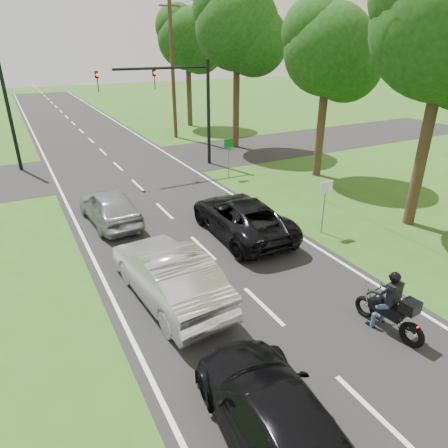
{
  "coord_description": "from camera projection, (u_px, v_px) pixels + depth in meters",
  "views": [
    {
      "loc": [
        -5.41,
        -7.72,
        6.84
      ],
      "look_at": [
        0.34,
        3.0,
        1.3
      ],
      "focal_mm": 32.0,
      "sensor_mm": 36.0,
      "label": 1
    }
  ],
  "objects": [
    {
      "name": "utility_pole_far",
      "position": [
        173.0,
        69.0,
        29.56
      ],
      "size": [
        1.6,
        0.28,
        10.0
      ],
      "color": "#4B3022",
      "rests_on": "ground"
    },
    {
      "name": "dark_car_behind",
      "position": [
        277.0,
        419.0,
        7.14
      ],
      "size": [
        2.39,
        4.87,
        1.36
      ],
      "primitive_type": "imported",
      "rotation": [
        0.0,
        0.0,
        3.04
      ],
      "color": "black",
      "rests_on": "road"
    },
    {
      "name": "tree_row_d",
      "position": [
        243.0,
        33.0,
        25.63
      ],
      "size": [
        5.76,
        5.58,
        10.45
      ],
      "color": "#332316",
      "rests_on": "ground"
    },
    {
      "name": "tree_row_c",
      "position": [
        335.0,
        56.0,
        20.02
      ],
      "size": [
        4.8,
        4.65,
        8.76
      ],
      "color": "#332316",
      "rests_on": "ground"
    },
    {
      "name": "traffic_signal",
      "position": [
        178.0,
        96.0,
        22.3
      ],
      "size": [
        6.38,
        0.44,
        6.0
      ],
      "color": "black",
      "rests_on": "ground"
    },
    {
      "name": "signal_pole_far",
      "position": [
        10.0,
        118.0,
        22.31
      ],
      "size": [
        0.2,
        0.2,
        6.0
      ],
      "primitive_type": "cylinder",
      "color": "black",
      "rests_on": "ground"
    },
    {
      "name": "dark_suv",
      "position": [
        241.0,
        216.0,
        15.37
      ],
      "size": [
        2.57,
        5.3,
        1.45
      ],
      "primitive_type": "imported",
      "rotation": [
        0.0,
        0.0,
        3.11
      ],
      "color": "black",
      "rests_on": "road"
    },
    {
      "name": "sign_white",
      "position": [
        326.0,
        195.0,
        15.1
      ],
      "size": [
        0.55,
        0.07,
        2.12
      ],
      "color": "slate",
      "rests_on": "ground"
    },
    {
      "name": "road",
      "position": [
        150.0,
        197.0,
        19.37
      ],
      "size": [
        8.0,
        100.0,
        0.01
      ],
      "primitive_type": "cube",
      "color": "black",
      "rests_on": "ground"
    },
    {
      "name": "motorcycle_rider",
      "position": [
        392.0,
        309.0,
        10.1
      ],
      "size": [
        0.61,
        2.04,
        1.75
      ],
      "rotation": [
        0.0,
        0.0,
        0.1
      ],
      "color": "black",
      "rests_on": "ground"
    },
    {
      "name": "silver_sedan",
      "position": [
        169.0,
        274.0,
        11.35
      ],
      "size": [
        2.11,
        5.06,
        1.63
      ],
      "primitive_type": "imported",
      "rotation": [
        0.0,
        0.0,
        3.22
      ],
      "color": "#BABBC0",
      "rests_on": "road"
    },
    {
      "name": "sign_green",
      "position": [
        229.0,
        149.0,
        21.6
      ],
      "size": [
        0.55,
        0.07,
        2.12
      ],
      "color": "slate",
      "rests_on": "ground"
    },
    {
      "name": "tree_row_e",
      "position": [
        192.0,
        43.0,
        33.27
      ],
      "size": [
        5.28,
        5.12,
        9.61
      ],
      "color": "#332316",
      "rests_on": "ground"
    },
    {
      "name": "ground",
      "position": [
        263.0,
        306.0,
        11.35
      ],
      "size": [
        140.0,
        140.0,
        0.0
      ],
      "primitive_type": "plane",
      "color": "#2F5217",
      "rests_on": "ground"
    },
    {
      "name": "silver_suv",
      "position": [
        109.0,
        207.0,
        16.31
      ],
      "size": [
        1.99,
        4.32,
        1.44
      ],
      "primitive_type": "imported",
      "rotation": [
        0.0,
        0.0,
        3.21
      ],
      "color": "#9FA1A6",
      "rests_on": "road"
    },
    {
      "name": "cross_road",
      "position": [
        118.0,
        166.0,
        24.18
      ],
      "size": [
        60.0,
        7.0,
        0.01
      ],
      "primitive_type": "cube",
      "color": "black",
      "rests_on": "ground"
    }
  ]
}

